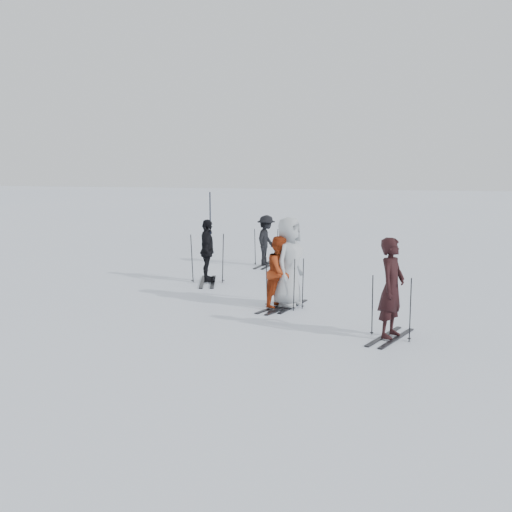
{
  "coord_description": "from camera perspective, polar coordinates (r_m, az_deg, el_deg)",
  "views": [
    {
      "loc": [
        3.54,
        -13.11,
        3.15
      ],
      "look_at": [
        0.0,
        1.0,
        1.0
      ],
      "focal_mm": 45.0,
      "sensor_mm": 36.0,
      "label": 1
    }
  ],
  "objects": [
    {
      "name": "skier_uphill_left",
      "position": [
        16.78,
        -4.35,
        0.39
      ],
      "size": [
        0.64,
        1.03,
        1.63
      ],
      "primitive_type": "imported",
      "rotation": [
        0.0,
        0.0,
        1.85
      ],
      "color": "black",
      "rests_on": "ground"
    },
    {
      "name": "skier_red",
      "position": [
        13.8,
        2.17,
        -1.53
      ],
      "size": [
        0.8,
        0.9,
        1.54
      ],
      "primitive_type": "imported",
      "rotation": [
        0.0,
        0.0,
        1.22
      ],
      "color": "#953010",
      "rests_on": "ground"
    },
    {
      "name": "skis_grey",
      "position": [
        13.99,
        2.89,
        -2.27
      ],
      "size": [
        1.67,
        1.12,
        1.12
      ],
      "primitive_type": null,
      "rotation": [
        0.0,
        0.0,
        1.36
      ],
      "color": "black",
      "rests_on": "ground"
    },
    {
      "name": "skis_near_dark",
      "position": [
        11.74,
        11.91,
        -4.4
      ],
      "size": [
        1.79,
        1.32,
        1.17
      ],
      "primitive_type": null,
      "rotation": [
        0.0,
        0.0,
        1.24
      ],
      "color": "black",
      "rests_on": "ground"
    },
    {
      "name": "skis_uphill_far",
      "position": [
        19.49,
        0.91,
        0.84
      ],
      "size": [
        1.67,
        0.98,
        1.17
      ],
      "primitive_type": null,
      "rotation": [
        0.0,
        0.0,
        1.48
      ],
      "color": "black",
      "rests_on": "ground"
    },
    {
      "name": "skis_red",
      "position": [
        13.84,
        2.17,
        -2.35
      ],
      "size": [
        1.75,
        1.31,
        1.14
      ],
      "primitive_type": null,
      "rotation": [
        0.0,
        0.0,
        1.22
      ],
      "color": "black",
      "rests_on": "ground"
    },
    {
      "name": "skis_uphill_left",
      "position": [
        16.8,
        -4.34,
        -0.14
      ],
      "size": [
        2.01,
        1.42,
        1.32
      ],
      "primitive_type": null,
      "rotation": [
        0.0,
        0.0,
        1.85
      ],
      "color": "black",
      "rests_on": "ground"
    },
    {
      "name": "piste_marker",
      "position": [
        22.87,
        -4.09,
        3.09
      ],
      "size": [
        0.05,
        0.05,
        2.08
      ],
      "primitive_type": "cylinder",
      "rotation": [
        0.0,
        0.0,
        0.17
      ],
      "color": "black",
      "rests_on": "ground"
    },
    {
      "name": "skier_uphill_far",
      "position": [
        19.47,
        0.91,
        1.34
      ],
      "size": [
        0.64,
        1.02,
        1.51
      ],
      "primitive_type": "imported",
      "rotation": [
        0.0,
        0.0,
        1.48
      ],
      "color": "black",
      "rests_on": "ground"
    },
    {
      "name": "skier_near_dark",
      "position": [
        11.68,
        11.96,
        -2.91
      ],
      "size": [
        0.62,
        0.76,
        1.79
      ],
      "primitive_type": "imported",
      "rotation": [
        0.0,
        0.0,
        1.24
      ],
      "color": "black",
      "rests_on": "ground"
    },
    {
      "name": "skier_grey",
      "position": [
        13.92,
        2.9,
        -0.62
      ],
      "size": [
        0.8,
        1.05,
        1.93
      ],
      "primitive_type": "imported",
      "rotation": [
        0.0,
        0.0,
        1.36
      ],
      "color": "#A7AEB1",
      "rests_on": "ground"
    },
    {
      "name": "ground",
      "position": [
        13.94,
        -1.0,
        -4.65
      ],
      "size": [
        120.0,
        120.0,
        0.0
      ],
      "primitive_type": "plane",
      "color": "silver",
      "rests_on": "ground"
    }
  ]
}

